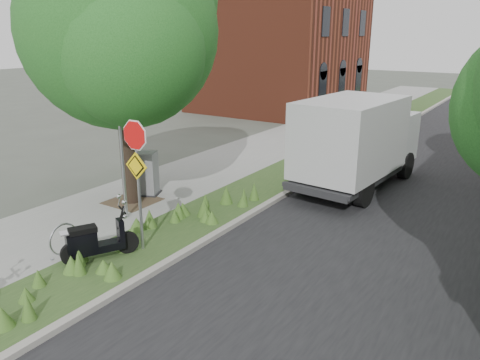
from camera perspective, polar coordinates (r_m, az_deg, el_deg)
The scene contains 13 objects.
ground at distance 10.27m, azimuth -8.39°, elevation -11.96°, with size 120.00×120.00×0.00m, color #4C5147.
sidewalk_near at distance 20.16m, azimuth 1.32°, elevation 3.28°, with size 3.50×60.00×0.12m, color gray.
verge at distance 18.90m, azimuth 8.42°, elevation 2.12°, with size 2.00×60.00×0.12m, color #2A481E.
kerb_near at distance 18.52m, azimuth 11.22°, elevation 1.67°, with size 0.20×60.00×0.13m, color #9E9991.
road at distance 17.60m, azimuth 21.77°, elevation -0.32°, with size 7.00×60.00×0.01m, color black.
street_tree_main at distance 13.87m, azimuth -14.37°, elevation 16.10°, with size 6.21×5.54×7.66m.
bare_post at distance 12.84m, azimuth -14.26°, elevation 3.91°, with size 0.08×0.08×4.00m.
bike_hoop at distance 11.55m, azimuth -20.70°, elevation -6.76°, with size 0.06×0.78×0.77m.
sign_assembly at distance 10.70m, azimuth -12.52°, elevation 2.50°, with size 0.94×0.08×3.22m.
brick_building at distance 32.56m, azimuth 4.87°, elevation 16.06°, with size 9.40×10.40×8.30m.
scooter_far at distance 11.04m, azimuth -17.66°, elevation -7.42°, with size 0.95×1.60×0.83m.
box_truck at distance 15.92m, azimuth 14.10°, elevation 4.93°, with size 2.69×5.90×2.60m.
utility_cabinet at distance 15.03m, azimuth -11.83°, elevation 0.73°, with size 1.22×1.05×1.37m.
Camera 1 is at (6.07, -6.59, 5.03)m, focal length 35.00 mm.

